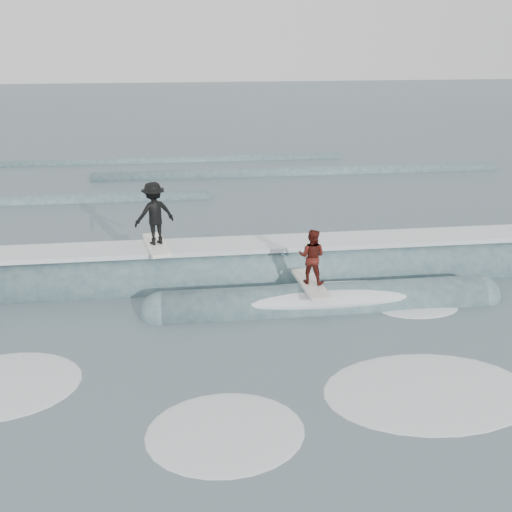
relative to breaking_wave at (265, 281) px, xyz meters
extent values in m
plane|color=#3B4C56|center=(-0.35, -4.16, -0.04)|extent=(160.00, 160.00, 0.00)
cylinder|color=#38535E|center=(-0.35, 0.42, -0.04)|extent=(19.60, 2.04, 2.04)
cylinder|color=#38535E|center=(1.45, -1.78, -0.04)|extent=(9.00, 1.26, 1.26)
sphere|color=#38535E|center=(-3.05, -1.78, -0.04)|extent=(1.26, 1.26, 1.26)
sphere|color=#38535E|center=(5.95, -1.78, -0.04)|extent=(1.26, 1.26, 1.26)
cube|color=white|center=(-0.35, 0.42, 1.05)|extent=(18.00, 1.30, 0.14)
ellipsoid|color=white|center=(1.45, -1.78, 0.26)|extent=(7.60, 1.30, 0.60)
cube|color=white|center=(-3.21, 0.42, 1.17)|extent=(0.94, 2.07, 0.10)
imported|color=black|center=(-3.21, 0.42, 2.15)|extent=(1.38, 1.12, 1.86)
cube|color=silver|center=(1.02, -1.78, 0.64)|extent=(0.72, 2.04, 0.10)
imported|color=#47120D|center=(1.02, -1.78, 1.45)|extent=(0.91, 0.84, 1.52)
ellipsoid|color=white|center=(-6.39, -4.68, -0.04)|extent=(3.33, 2.27, 0.10)
ellipsoid|color=white|center=(3.96, -2.29, -0.04)|extent=(1.97, 1.34, 0.10)
ellipsoid|color=white|center=(-1.72, -6.85, -0.04)|extent=(2.94, 2.00, 0.10)
ellipsoid|color=white|center=(2.65, -6.05, -0.04)|extent=(4.26, 2.91, 0.10)
cylinder|color=#38535E|center=(3.91, 13.84, -0.04)|extent=(22.00, 0.80, 0.80)
cylinder|color=#38535E|center=(-3.86, 17.84, -0.04)|extent=(22.00, 0.60, 0.60)
camera|label=1|loc=(-2.24, -15.73, 7.06)|focal=40.00mm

